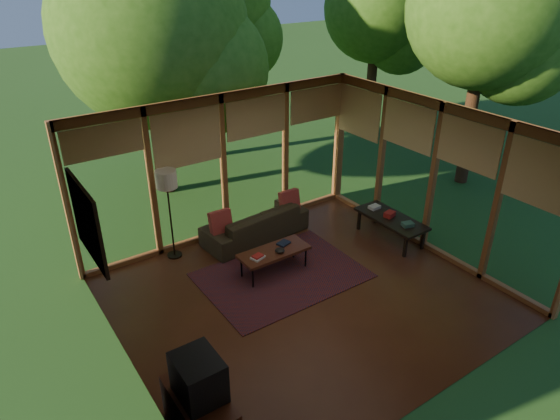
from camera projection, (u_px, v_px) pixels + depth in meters
floor at (304, 296)px, 7.88m from camera, size 5.50×5.50×0.00m
ceiling at (309, 132)px, 6.63m from camera, size 5.50×5.50×0.00m
wall_left at (120, 285)px, 5.87m from camera, size 0.04×5.00×2.70m
wall_front at (445, 312)px, 5.42m from camera, size 5.50×0.04×2.70m
window_wall_back at (224, 167)px, 9.09m from camera, size 5.50×0.12×2.70m
window_wall_right at (433, 178)px, 8.64m from camera, size 0.12×5.00×2.70m
exterior_lawn at (349, 105)px, 17.76m from camera, size 40.00×40.00×0.00m
tree_nw at (150, 30)px, 9.86m from camera, size 3.91×3.91×5.42m
tree_ne at (209, 3)px, 11.78m from camera, size 2.94×2.94×5.25m
tree_se at (489, 7)px, 10.03m from camera, size 3.32×3.32×5.53m
tree_far at (377, 9)px, 13.50m from camera, size 2.91×2.91×4.95m
rug at (282, 275)px, 8.38m from camera, size 2.63×1.86×0.01m
sofa at (255, 224)px, 9.38m from camera, size 2.09×0.97×0.59m
pillow_left at (220, 222)px, 8.83m from camera, size 0.40×0.21×0.42m
pillow_right at (289, 201)px, 9.59m from camera, size 0.40×0.21×0.42m
ct_book_lower at (258, 257)px, 8.07m from camera, size 0.25×0.22×0.03m
ct_book_upper at (258, 256)px, 8.05m from camera, size 0.19×0.16×0.03m
ct_book_side at (284, 243)px, 8.46m from camera, size 0.25×0.21×0.03m
ct_bowl at (280, 250)px, 8.22m from camera, size 0.16×0.16×0.07m
media_cabinet at (200, 415)px, 5.49m from camera, size 0.50×1.00×0.60m
television at (198, 377)px, 5.25m from camera, size 0.45×0.55×0.50m
console_book_a at (408, 224)px, 8.94m from camera, size 0.23×0.19×0.07m
console_book_b at (390, 214)px, 9.27m from camera, size 0.23×0.19×0.09m
console_book_c at (374, 207)px, 9.57m from camera, size 0.22×0.16×0.06m
floor_lamp at (167, 184)px, 8.28m from camera, size 0.36×0.36×1.65m
coffee_table at (274, 252)px, 8.30m from camera, size 1.20×0.50×0.43m
side_console at (391, 220)px, 9.27m from camera, size 0.60×1.40×0.46m
wall_painting at (87, 222)px, 6.83m from camera, size 0.06×1.35×1.15m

